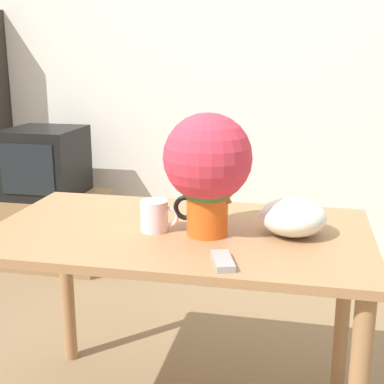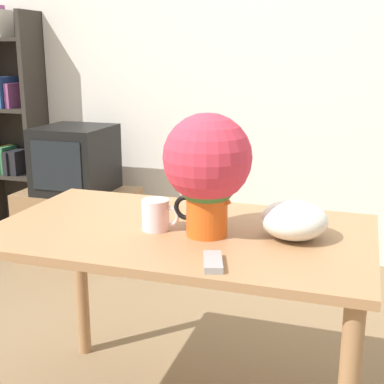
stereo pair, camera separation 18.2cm
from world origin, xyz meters
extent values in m
cube|color=silver|center=(0.00, 1.98, 1.30)|extent=(8.00, 0.05, 2.60)
cube|color=#A3754C|center=(0.18, 0.06, 0.78)|extent=(1.34, 0.78, 0.03)
cylinder|color=#A3754C|center=(-0.43, 0.39, 0.38)|extent=(0.06, 0.06, 0.77)
cylinder|color=#A3754C|center=(0.79, 0.39, 0.38)|extent=(0.06, 0.06, 0.77)
cylinder|color=#E05619|center=(0.29, 0.02, 0.88)|extent=(0.14, 0.14, 0.16)
cone|color=#E05619|center=(0.35, 0.02, 0.93)|extent=(0.05, 0.05, 0.04)
torus|color=black|center=(0.21, 0.02, 0.89)|extent=(0.09, 0.02, 0.09)
sphere|color=#3D7033|center=(0.29, 0.02, 1.01)|extent=(0.23, 0.23, 0.23)
sphere|color=#CC3347|center=(0.29, 0.02, 1.06)|extent=(0.30, 0.30, 0.30)
cylinder|color=silver|center=(0.10, 0.02, 0.85)|extent=(0.10, 0.10, 0.11)
torus|color=silver|center=(0.15, 0.02, 0.85)|extent=(0.07, 0.01, 0.07)
ellipsoid|color=silver|center=(0.58, 0.08, 0.86)|extent=(0.23, 0.23, 0.13)
cube|color=#999999|center=(0.38, -0.23, 0.81)|extent=(0.10, 0.15, 0.02)
cube|color=#8E6B47|center=(-1.07, 1.49, 0.24)|extent=(0.77, 0.50, 0.48)
cube|color=black|center=(-1.07, 1.49, 0.70)|extent=(0.46, 0.48, 0.45)
cube|color=black|center=(-1.07, 1.24, 0.70)|extent=(0.36, 0.01, 0.32)
cube|color=#2D2823|center=(-1.58, 1.81, 0.85)|extent=(0.04, 0.30, 1.70)
camera|label=1|loc=(0.60, -1.70, 1.40)|focal=50.00mm
camera|label=2|loc=(0.78, -1.65, 1.40)|focal=50.00mm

